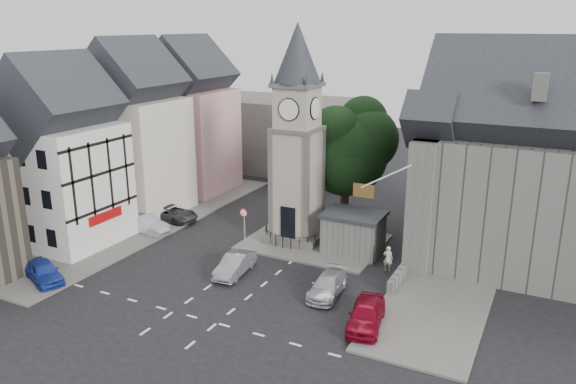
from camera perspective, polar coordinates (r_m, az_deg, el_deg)
The scene contains 23 objects.
ground at distance 37.30m, azimuth -4.49°, elevation -8.88°, with size 120.00×120.00×0.00m, color black.
pavement_west at distance 48.63m, azimuth -13.58°, elevation -3.01°, with size 6.00×30.00×0.14m, color #595651.
pavement_east at distance 40.45m, azimuth 16.54°, elevation -7.34°, with size 6.00×26.00×0.14m, color #595651.
central_island at distance 43.16m, azimuth 2.69°, elevation -5.08°, with size 10.00×8.00×0.16m, color #595651.
road_markings at distance 33.25m, azimuth -9.46°, elevation -12.44°, with size 20.00×8.00×0.01m, color silver.
clock_tower at distance 41.48m, azimuth 0.94°, elevation 5.64°, with size 4.86×4.86×16.25m.
stone_shelter at distance 41.07m, azimuth 6.66°, elevation -4.14°, with size 4.30×3.30×3.08m.
town_tree at distance 45.46m, azimuth 5.95°, elevation 5.05°, with size 7.20×7.20×10.80m.
warning_sign_post at distance 42.37m, azimuth -4.51°, elevation -2.72°, with size 0.70×0.19×2.85m.
terrace_pink at distance 56.43m, azimuth -9.90°, elevation 6.75°, with size 8.10×7.60×12.80m.
terrace_cream at distance 50.32m, azimuth -15.27°, elevation 5.22°, with size 8.10×7.60×12.80m.
terrace_tudor at distance 44.89m, azimuth -21.95°, elevation 2.74°, with size 8.10×7.60×12.00m.
backdrop_west at distance 65.10m, azimuth -1.02°, elevation 5.98°, with size 20.00×10.00×8.00m, color #4C4944.
east_building at distance 40.98m, azimuth 22.95°, elevation 1.50°, with size 14.40×11.40×12.60m.
east_boundary_wall at distance 42.59m, azimuth 13.37°, elevation -5.30°, with size 0.40×16.00×0.90m, color #5E5D56.
flagpole at distance 35.29m, azimuth 9.89°, elevation 1.55°, with size 3.68×0.10×2.74m.
car_west_blue at distance 39.95m, azimuth -23.59°, elevation -7.41°, with size 1.65×4.11×1.40m, color #1C349C.
car_west_silver at distance 46.39m, azimuth -14.24°, elevation -3.19°, with size 1.51×4.32×1.42m, color #A5A8AD.
car_west_grey at distance 48.66m, azimuth -11.86°, elevation -2.12°, with size 2.28×4.94×1.37m, color #2C2D2F.
car_island_silver at distance 37.89m, azimuth -5.44°, elevation -7.36°, with size 1.42×4.08×1.35m, color gray.
car_island_east at distance 35.13m, azimuth 4.02°, elevation -9.45°, with size 1.72×4.23×1.23m, color #B1B3BA.
car_east_red at distance 31.88m, azimuth 7.95°, elevation -12.19°, with size 1.77×4.40×1.50m, color maroon.
pedestrian at distance 38.70m, azimuth 10.12°, elevation -6.67°, with size 0.65×0.43×1.78m, color beige.
Camera 1 is at (17.54, -28.75, 16.03)m, focal length 35.00 mm.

